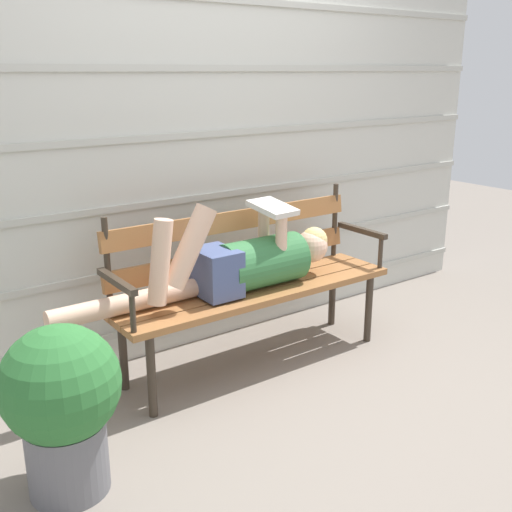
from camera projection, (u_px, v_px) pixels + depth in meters
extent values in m
plane|color=gray|center=(273.00, 373.00, 3.40)|extent=(12.00, 12.00, 0.00)
cube|color=beige|center=(207.00, 165.00, 3.58)|extent=(4.55, 0.06, 2.17)
cube|color=#B7B7AD|center=(214.00, 310.00, 3.82)|extent=(4.55, 0.02, 0.04)
cube|color=#B7B7AD|center=(212.00, 254.00, 3.71)|extent=(4.55, 0.02, 0.04)
cube|color=#B7B7AD|center=(211.00, 196.00, 3.61)|extent=(4.55, 0.02, 0.04)
cube|color=#B7B7AD|center=(210.00, 134.00, 3.50)|extent=(4.55, 0.02, 0.04)
cube|color=#B7B7AD|center=(208.00, 68.00, 3.40)|extent=(4.55, 0.02, 0.04)
cube|color=#9E6638|center=(271.00, 297.00, 3.28)|extent=(1.67, 0.13, 0.04)
cube|color=#9E6638|center=(256.00, 290.00, 3.39)|extent=(1.67, 0.13, 0.04)
cube|color=#9E6638|center=(242.00, 283.00, 3.50)|extent=(1.67, 0.13, 0.04)
cube|color=#9E6638|center=(235.00, 256.00, 3.51)|extent=(1.61, 0.05, 0.11)
cube|color=#9E6638|center=(235.00, 221.00, 3.44)|extent=(1.61, 0.05, 0.11)
cylinder|color=#382D23|center=(107.00, 263.00, 3.04)|extent=(0.03, 0.03, 0.47)
cylinder|color=#382D23|center=(335.00, 220.00, 3.91)|extent=(0.03, 0.03, 0.47)
cylinder|color=#382D23|center=(151.00, 376.00, 2.92)|extent=(0.04, 0.04, 0.43)
cylinder|color=#382D23|center=(369.00, 309.00, 3.75)|extent=(0.04, 0.04, 0.43)
cylinder|color=#382D23|center=(123.00, 352.00, 3.17)|extent=(0.04, 0.04, 0.43)
cylinder|color=#382D23|center=(332.00, 294.00, 4.00)|extent=(0.04, 0.04, 0.43)
cube|color=#382D23|center=(117.00, 281.00, 2.87)|extent=(0.04, 0.40, 0.03)
cylinder|color=#382D23|center=(133.00, 312.00, 2.78)|extent=(0.03, 0.03, 0.20)
cube|color=#382D23|center=(362.00, 231.00, 3.78)|extent=(0.04, 0.40, 0.03)
cylinder|color=#382D23|center=(381.00, 252.00, 3.69)|extent=(0.03, 0.03, 0.20)
cylinder|color=#33703D|center=(262.00, 262.00, 3.37)|extent=(0.48, 0.28, 0.28)
cube|color=#475684|center=(216.00, 272.00, 3.20)|extent=(0.20, 0.26, 0.25)
sphere|color=beige|center=(311.00, 246.00, 3.56)|extent=(0.19, 0.19, 0.19)
sphere|color=#E0C67A|center=(314.00, 240.00, 3.56)|extent=(0.16, 0.16, 0.16)
cylinder|color=beige|center=(190.00, 247.00, 3.00)|extent=(0.30, 0.11, 0.42)
cylinder|color=beige|center=(160.00, 262.00, 2.92)|extent=(0.15, 0.09, 0.43)
cylinder|color=beige|center=(127.00, 303.00, 3.00)|extent=(0.80, 0.10, 0.10)
cylinder|color=beige|center=(281.00, 238.00, 3.31)|extent=(0.06, 0.06, 0.28)
cylinder|color=beige|center=(264.00, 232.00, 3.43)|extent=(0.06, 0.06, 0.28)
cube|color=silver|center=(273.00, 208.00, 3.32)|extent=(0.20, 0.27, 0.07)
cylinder|color=slate|center=(68.00, 457.00, 2.42)|extent=(0.32, 0.32, 0.30)
sphere|color=#2D7033|center=(60.00, 384.00, 2.32)|extent=(0.47, 0.47, 0.47)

